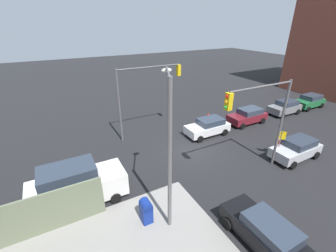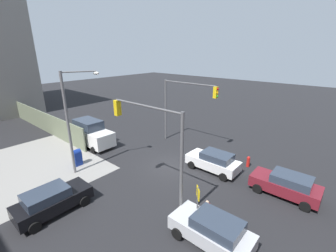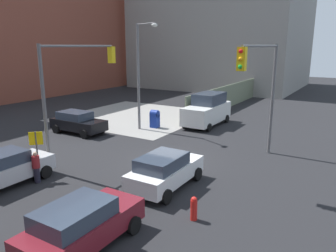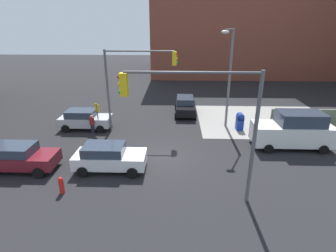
{
  "view_description": "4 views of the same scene",
  "coord_description": "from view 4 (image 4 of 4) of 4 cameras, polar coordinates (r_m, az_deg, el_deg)",
  "views": [
    {
      "loc": [
        9.41,
        13.45,
        9.94
      ],
      "look_at": [
        1.56,
        -1.14,
        2.19
      ],
      "focal_mm": 24.0,
      "sensor_mm": 36.0,
      "label": 1
    },
    {
      "loc": [
        -10.86,
        13.04,
        9.37
      ],
      "look_at": [
        1.9,
        -1.87,
        2.71
      ],
      "focal_mm": 24.0,
      "sensor_mm": 36.0,
      "label": 2
    },
    {
      "loc": [
        -15.04,
        -9.18,
        6.4
      ],
      "look_at": [
        -0.73,
        -0.46,
        2.28
      ],
      "focal_mm": 35.0,
      "sensor_mm": 36.0,
      "label": 3
    },
    {
      "loc": [
        0.93,
        -15.53,
        8.29
      ],
      "look_at": [
        0.39,
        0.41,
        2.03
      ],
      "focal_mm": 28.0,
      "sensor_mm": 36.0,
      "label": 4
    }
  ],
  "objects": [
    {
      "name": "fire_hydrant",
      "position": [
        14.98,
        -22.21,
        -11.78
      ],
      "size": [
        0.26,
        0.26,
        0.94
      ],
      "color": "red",
      "rests_on": "ground"
    },
    {
      "name": "pedestrian_crossing",
      "position": [
        21.79,
        -16.18,
        0.43
      ],
      "size": [
        0.36,
        0.36,
        1.55
      ],
      "rotation": [
        0.0,
        0.0,
        2.53
      ],
      "color": "maroon",
      "rests_on": "ground"
    },
    {
      "name": "street_lamp_corner",
      "position": [
        21.69,
        13.11,
        11.36
      ],
      "size": [
        1.38,
        2.46,
        8.0
      ],
      "color": "slate",
      "rests_on": "ground"
    },
    {
      "name": "coupe_silver",
      "position": [
        22.97,
        -17.67,
        1.46
      ],
      "size": [
        4.18,
        2.02,
        1.62
      ],
      "color": "#B7BABF",
      "rests_on": "ground"
    },
    {
      "name": "ground_plane",
      "position": [
        17.63,
        -1.32,
        -6.64
      ],
      "size": [
        120.0,
        120.0,
        0.0
      ],
      "primitive_type": "plane",
      "color": "black"
    },
    {
      "name": "hatchback_white",
      "position": [
        16.18,
        -12.76,
        -6.57
      ],
      "size": [
        4.24,
        2.02,
        1.62
      ],
      "color": "white",
      "rests_on": "ground"
    },
    {
      "name": "sidewalk_corner",
      "position": [
        27.12,
        19.17,
        2.42
      ],
      "size": [
        12.0,
        12.0,
        0.01
      ],
      "primitive_type": "cube",
      "color": "gray",
      "rests_on": "ground"
    },
    {
      "name": "van_white_delivery",
      "position": [
        20.44,
        25.66,
        -0.85
      ],
      "size": [
        5.4,
        2.32,
        2.62
      ],
      "color": "white",
      "rests_on": "ground"
    },
    {
      "name": "hatchback_black",
      "position": [
        25.64,
        3.75,
        4.5
      ],
      "size": [
        2.02,
        4.29,
        1.62
      ],
      "color": "black",
      "rests_on": "ground"
    },
    {
      "name": "hatchback_maroon",
      "position": [
        18.12,
        -29.67,
        -5.87
      ],
      "size": [
        4.26,
        2.02,
        1.62
      ],
      "color": "maroon",
      "rests_on": "ground"
    },
    {
      "name": "warning_sign_two_way",
      "position": [
        21.73,
        -15.11,
        2.84
      ],
      "size": [
        0.48,
        0.48,
        2.4
      ],
      "color": "#4C4C4C",
      "rests_on": "ground"
    },
    {
      "name": "mailbox_blue",
      "position": [
        22.49,
        15.38,
        1.08
      ],
      "size": [
        0.56,
        0.64,
        1.43
      ],
      "color": "navy",
      "rests_on": "ground"
    },
    {
      "name": "building_warehouse_north",
      "position": [
        50.97,
        16.77,
        22.14
      ],
      "size": [
        32.0,
        18.0,
        19.3
      ],
      "color": "brown",
      "rests_on": "ground"
    },
    {
      "name": "traffic_signal_nw_corner",
      "position": [
        20.62,
        -7.43,
        11.05
      ],
      "size": [
        5.58,
        0.36,
        6.5
      ],
      "color": "#59595B",
      "rests_on": "ground"
    },
    {
      "name": "traffic_signal_se_corner",
      "position": [
        11.66,
        7.64,
        3.16
      ],
      "size": [
        6.2,
        0.36,
        6.5
      ],
      "color": "#59595B",
      "rests_on": "ground"
    }
  ]
}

